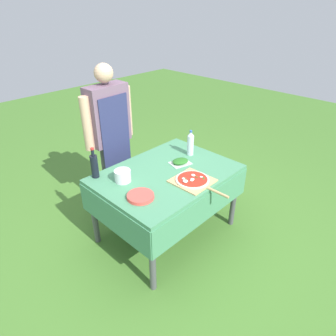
% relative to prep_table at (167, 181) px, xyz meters
% --- Properties ---
extents(ground_plane, '(12.00, 12.00, 0.00)m').
position_rel_prep_table_xyz_m(ground_plane, '(0.00, 0.00, -0.64)').
color(ground_plane, '#477A2D').
extents(prep_table, '(1.31, 0.96, 0.73)m').
position_rel_prep_table_xyz_m(prep_table, '(0.00, 0.00, 0.00)').
color(prep_table, '#478960').
rests_on(prep_table, ground).
extents(person_cook, '(0.61, 0.21, 1.63)m').
position_rel_prep_table_xyz_m(person_cook, '(-0.06, 0.78, 0.33)').
color(person_cook, '#4C4C51').
rests_on(person_cook, ground).
extents(pizza_on_peel, '(0.34, 0.55, 0.05)m').
position_rel_prep_table_xyz_m(pizza_on_peel, '(0.05, -0.29, 0.11)').
color(pizza_on_peel, tan).
rests_on(pizza_on_peel, prep_table).
extents(oil_bottle, '(0.07, 0.07, 0.29)m').
position_rel_prep_table_xyz_m(oil_bottle, '(-0.51, 0.41, 0.21)').
color(oil_bottle, black).
rests_on(oil_bottle, prep_table).
extents(water_bottle, '(0.07, 0.07, 0.27)m').
position_rel_prep_table_xyz_m(water_bottle, '(0.44, 0.08, 0.22)').
color(water_bottle, silver).
rests_on(water_bottle, prep_table).
extents(herb_container, '(0.23, 0.19, 0.05)m').
position_rel_prep_table_xyz_m(herb_container, '(0.22, 0.03, 0.12)').
color(herb_container, silver).
rests_on(herb_container, prep_table).
extents(mixing_tub, '(0.15, 0.15, 0.11)m').
position_rel_prep_table_xyz_m(mixing_tub, '(-0.38, 0.18, 0.15)').
color(mixing_tub, silver).
rests_on(mixing_tub, prep_table).
extents(plate_stack, '(0.23, 0.23, 0.03)m').
position_rel_prep_table_xyz_m(plate_stack, '(-0.44, -0.13, 0.11)').
color(plate_stack, '#DB4C42').
rests_on(plate_stack, prep_table).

